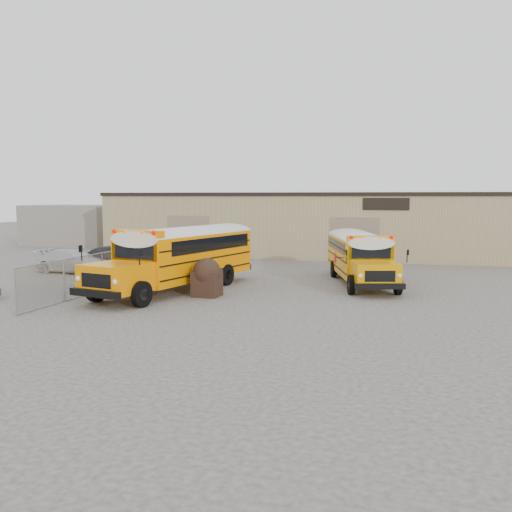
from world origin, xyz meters
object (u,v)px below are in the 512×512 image
(car_white, at_px, (74,261))
(car_dark, at_px, (122,258))
(school_bus_right, at_px, (343,244))
(tarp_bundle, at_px, (207,277))
(school_bus_left, at_px, (246,243))

(car_white, xyz_separation_m, car_dark, (2.26, 1.48, 0.07))
(school_bus_right, height_order, tarp_bundle, school_bus_right)
(tarp_bundle, bearing_deg, car_white, 152.93)
(school_bus_right, distance_m, car_dark, 13.30)
(school_bus_right, xyz_separation_m, car_dark, (-12.49, -4.52, -0.77))
(car_dark, bearing_deg, tarp_bundle, -127.94)
(tarp_bundle, bearing_deg, car_dark, 139.92)
(car_white, bearing_deg, car_dark, -51.88)
(school_bus_right, relative_size, car_dark, 2.02)
(tarp_bundle, relative_size, car_dark, 0.37)
(tarp_bundle, relative_size, car_white, 0.37)
(school_bus_left, xyz_separation_m, car_dark, (-7.49, -0.78, -1.00))
(school_bus_left, distance_m, tarp_bundle, 7.57)
(school_bus_left, height_order, car_white, school_bus_left)
(school_bus_right, bearing_deg, car_white, -157.85)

